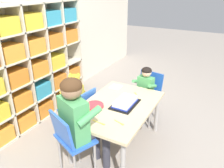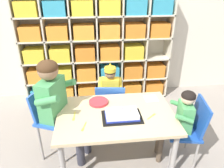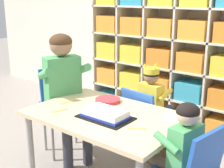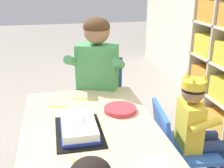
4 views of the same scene
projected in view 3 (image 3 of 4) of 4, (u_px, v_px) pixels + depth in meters
The scene contains 13 objects.
storage_cubby_shelf at pixel (176, 57), 3.30m from camera, with size 2.17×0.30×1.61m.
activity_table at pixel (106, 121), 2.29m from camera, with size 1.13×0.75×0.57m.
classroom_chair_blue at pixel (145, 115), 2.73m from camera, with size 0.41×0.40×0.63m.
child_with_crown at pixel (154, 98), 2.77m from camera, with size 0.31×0.32×0.84m.
classroom_chair_adult_side at pixel (61, 100), 2.81m from camera, with size 0.41×0.45×0.77m.
adult_helper_seated at pixel (65, 82), 2.66m from camera, with size 0.49×0.47×1.09m.
guest_at_table_side at pixel (178, 148), 1.86m from camera, with size 0.32×0.32×0.82m.
birthday_cake_on_tray at pixel (106, 114), 2.19m from camera, with size 0.38×0.25×0.10m.
paper_plate_stack at pixel (108, 100), 2.52m from camera, with size 0.20×0.20×0.03m, color #DB333D.
paper_napkin_square at pixel (173, 117), 2.21m from camera, with size 0.14×0.14×0.00m, color white.
fork_by_napkin at pixel (59, 111), 2.33m from camera, with size 0.05×0.12×0.00m.
fork_near_cake_tray at pixel (139, 129), 2.01m from camera, with size 0.11×0.09×0.00m.
fork_at_table_front_edge at pixel (68, 102), 2.51m from camera, with size 0.03×0.15×0.00m.
Camera 3 is at (1.36, -1.64, 1.41)m, focal length 49.87 mm.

